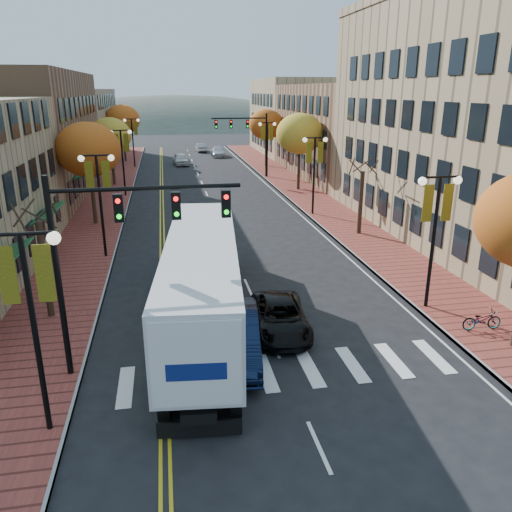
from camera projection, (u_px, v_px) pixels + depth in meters
name	position (u px, v px, depth m)	size (l,w,h in m)	color
ground	(300.00, 404.00, 15.78)	(200.00, 200.00, 0.00)	black
sidewalk_left	(107.00, 200.00, 44.54)	(4.00, 85.00, 0.15)	brown
sidewalk_right	(302.00, 193.00, 47.60)	(4.00, 85.00, 0.15)	brown
building_left_mid	(13.00, 136.00, 44.72)	(12.00, 24.00, 11.00)	brown
building_left_far	(64.00, 125.00, 68.27)	(12.00, 26.00, 9.50)	#9E8966
building_right_mid	(362.00, 131.00, 56.51)	(15.00, 24.00, 10.00)	brown
building_right_far	(309.00, 116.00, 76.87)	(15.00, 20.00, 11.00)	#9E8966
tree_left_a	(45.00, 270.00, 20.99)	(0.28, 0.28, 4.20)	#382619
tree_left_b	(88.00, 150.00, 34.90)	(4.48, 4.48, 7.21)	#382619
tree_left_c	(110.00, 136.00, 49.95)	(4.16, 4.16, 6.69)	#382619
tree_left_d	(122.00, 120.00, 66.57)	(4.61, 4.61, 7.42)	#382619
tree_right_b	(361.00, 203.00, 33.38)	(0.28, 0.28, 4.20)	#382619
tree_right_c	(300.00, 134.00, 47.29)	(4.48, 4.48, 7.21)	#382619
tree_right_d	(266.00, 124.00, 62.27)	(4.35, 4.35, 7.00)	#382619
lamp_left_a	(29.00, 296.00, 13.14)	(1.96, 0.36, 6.05)	black
lamp_left_b	(99.00, 186.00, 28.06)	(1.96, 0.36, 6.05)	black
lamp_left_c	(122.00, 150.00, 44.85)	(1.96, 0.36, 6.05)	black
lamp_left_d	(132.00, 133.00, 61.64)	(1.96, 0.36, 6.05)	black
lamp_right_a	(436.00, 217.00, 21.29)	(1.96, 0.36, 6.05)	black
lamp_right_b	(314.00, 161.00, 38.08)	(1.96, 0.36, 6.05)	black
lamp_right_c	(267.00, 139.00, 54.87)	(1.96, 0.36, 6.05)	black
traffic_mast_near	(116.00, 238.00, 16.08)	(6.10, 0.35, 7.00)	black
traffic_mast_far	(249.00, 133.00, 54.32)	(6.10, 0.34, 7.00)	black
semi_truck	(203.00, 271.00, 20.60)	(4.18, 16.30, 4.03)	black
navy_sedan	(233.00, 335.00, 18.31)	(1.87, 5.37, 1.77)	black
black_suv	(280.00, 317.00, 20.34)	(2.16, 4.68, 1.30)	black
car_far_white	(181.00, 159.00, 65.29)	(1.79, 4.45, 1.52)	silver
car_far_silver	(218.00, 152.00, 73.64)	(1.95, 4.79, 1.39)	#B8B7C0
car_far_oncoming	(201.00, 148.00, 79.21)	(1.40, 4.01, 1.32)	#A5A6AD
bicycle	(482.00, 320.00, 20.25)	(0.57, 1.65, 0.86)	gray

